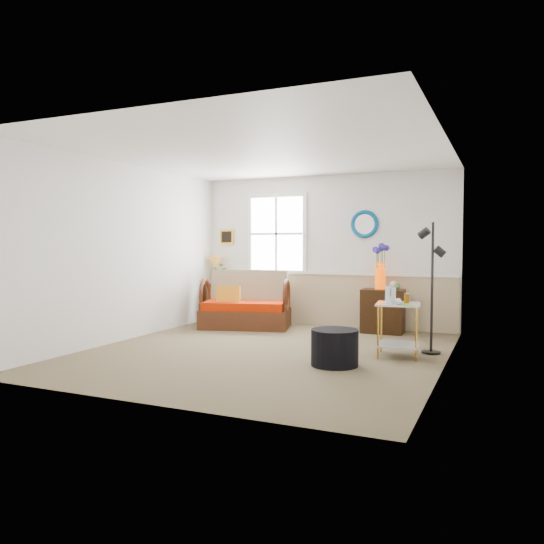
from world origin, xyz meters
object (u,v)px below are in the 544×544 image
at_px(cabinet, 383,311).
at_px(floor_lamp, 432,288).
at_px(lamp_stand, 216,302).
at_px(loveseat, 245,299).
at_px(side_table, 398,330).
at_px(ottoman, 335,348).

distance_m(cabinet, floor_lamp, 1.70).
bearing_deg(lamp_stand, loveseat, -31.73).
bearing_deg(floor_lamp, side_table, -120.64).
distance_m(loveseat, floor_lamp, 3.32).
relative_size(loveseat, cabinet, 2.11).
height_order(side_table, ottoman, side_table).
bearing_deg(side_table, floor_lamp, 46.39).
distance_m(lamp_stand, side_table, 4.15).
height_order(lamp_stand, side_table, lamp_stand).
bearing_deg(cabinet, lamp_stand, 176.60).
distance_m(side_table, floor_lamp, 0.73).
height_order(loveseat, cabinet, loveseat).
xyz_separation_m(lamp_stand, cabinet, (3.15, -0.15, 0.01)).
bearing_deg(ottoman, lamp_stand, 139.53).
bearing_deg(loveseat, cabinet, -4.85).
bearing_deg(ottoman, side_table, 53.73).
relative_size(loveseat, lamp_stand, 2.17).
xyz_separation_m(cabinet, floor_lamp, (0.92, -1.34, 0.50)).
distance_m(loveseat, cabinet, 2.29).
xyz_separation_m(lamp_stand, ottoman, (3.12, -2.66, -0.13)).
distance_m(cabinet, side_table, 1.81).
xyz_separation_m(loveseat, floor_lamp, (3.16, -0.94, 0.37)).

